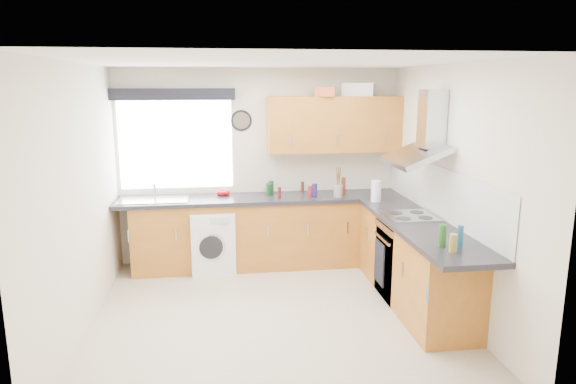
{
  "coord_description": "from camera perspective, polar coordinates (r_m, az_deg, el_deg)",
  "views": [
    {
      "loc": [
        -0.52,
        -4.79,
        2.31
      ],
      "look_at": [
        0.25,
        0.85,
        1.1
      ],
      "focal_mm": 32.0,
      "sensor_mm": 36.0,
      "label": 1
    }
  ],
  "objects": [
    {
      "name": "wall_right",
      "position": [
        5.43,
        17.7,
        0.16
      ],
      "size": [
        0.02,
        3.6,
        2.5
      ],
      "primitive_type": "cube",
      "color": "silver",
      "rests_on": "ground_plane"
    },
    {
      "name": "jar_1",
      "position": [
        6.7,
        1.63,
        0.55
      ],
      "size": [
        0.04,
        0.04,
        0.14
      ],
      "primitive_type": "cylinder",
      "color": "#521F11",
      "rests_on": "worktop_back"
    },
    {
      "name": "oven",
      "position": [
        5.8,
        13.2,
        -7.32
      ],
      "size": [
        0.56,
        0.58,
        0.85
      ],
      "primitive_type": "cube",
      "color": "black",
      "rests_on": "ground_plane"
    },
    {
      "name": "wall_left",
      "position": [
        5.07,
        -22.19,
        -0.97
      ],
      "size": [
        0.02,
        3.6,
        2.5
      ],
      "primitive_type": "cube",
      "color": "silver",
      "rests_on": "ground_plane"
    },
    {
      "name": "utensil_pot",
      "position": [
        6.46,
        5.58,
        0.12
      ],
      "size": [
        0.12,
        0.12,
        0.16
      ],
      "primitive_type": "cylinder",
      "rotation": [
        0.0,
        0.0,
        -0.08
      ],
      "color": "gray",
      "rests_on": "worktop_back"
    },
    {
      "name": "jar_5",
      "position": [
        6.59,
        6.17,
        0.65
      ],
      "size": [
        0.05,
        0.05,
        0.22
      ],
      "primitive_type": "cylinder",
      "color": "maroon",
      "rests_on": "worktop_back"
    },
    {
      "name": "jar_4",
      "position": [
        6.64,
        -1.89,
        0.53
      ],
      "size": [
        0.06,
        0.06,
        0.16
      ],
      "primitive_type": "cylinder",
      "color": "#1C491A",
      "rests_on": "worktop_back"
    },
    {
      "name": "wall_back",
      "position": [
        6.7,
        -3.23,
        2.87
      ],
      "size": [
        3.6,
        0.02,
        2.5
      ],
      "primitive_type": "cube",
      "color": "silver",
      "rests_on": "ground_plane"
    },
    {
      "name": "wall_front",
      "position": [
        3.22,
        2.0,
        -7.24
      ],
      "size": [
        3.6,
        0.02,
        2.5
      ],
      "primitive_type": "cube",
      "color": "silver",
      "rests_on": "ground_plane"
    },
    {
      "name": "splashback",
      "position": [
        5.71,
        16.28,
        0.08
      ],
      "size": [
        0.01,
        3.0,
        0.54
      ],
      "primitive_type": "cube",
      "color": "white",
      "rests_on": "wall_right"
    },
    {
      "name": "jar_6",
      "position": [
        6.64,
        -2.19,
        0.42
      ],
      "size": [
        0.06,
        0.06,
        0.14
      ],
      "primitive_type": "cylinder",
      "color": "#1B4C1B",
      "rests_on": "worktop_back"
    },
    {
      "name": "jar_3",
      "position": [
        6.33,
        -0.95,
        -0.12
      ],
      "size": [
        0.04,
        0.04,
        0.14
      ],
      "primitive_type": "cylinder",
      "color": "#4F1110",
      "rests_on": "worktop_back"
    },
    {
      "name": "jar_7",
      "position": [
        6.42,
        2.48,
        0.04
      ],
      "size": [
        0.06,
        0.06,
        0.14
      ],
      "primitive_type": "cylinder",
      "color": "maroon",
      "rests_on": "worktop_back"
    },
    {
      "name": "washing_machine",
      "position": [
        6.49,
        -8.53,
        -5.38
      ],
      "size": [
        0.59,
        0.58,
        0.78
      ],
      "primitive_type": "cube",
      "rotation": [
        0.0,
        0.0,
        0.13
      ],
      "color": "white",
      "rests_on": "ground_plane"
    },
    {
      "name": "window_blind",
      "position": [
        6.52,
        -12.65,
        10.56
      ],
      "size": [
        1.5,
        0.18,
        0.14
      ],
      "primitive_type": "cube",
      "color": "black",
      "rests_on": "wall_back"
    },
    {
      "name": "ceiling",
      "position": [
        4.83,
        -1.62,
        14.24
      ],
      "size": [
        3.6,
        3.6,
        0.02
      ],
      "primitive_type": "cube",
      "color": "white",
      "rests_on": "wall_back"
    },
    {
      "name": "base_cab_back",
      "position": [
        6.59,
        -3.81,
        -4.61
      ],
      "size": [
        3.0,
        0.58,
        0.86
      ],
      "primitive_type": "cube",
      "color": "#9A5B1F",
      "rests_on": "ground_plane"
    },
    {
      "name": "base_cab_corner",
      "position": [
        6.87,
        9.66,
        -4.06
      ],
      "size": [
        0.6,
        0.6,
        0.86
      ],
      "primitive_type": "cube",
      "color": "#9A5B1F",
      "rests_on": "ground_plane"
    },
    {
      "name": "sink",
      "position": [
        6.49,
        -14.76,
        -0.51
      ],
      "size": [
        0.84,
        0.46,
        0.1
      ],
      "primitive_type": null,
      "color": "#AFB4C0",
      "rests_on": "worktop_back"
    },
    {
      "name": "window",
      "position": [
        6.65,
        -12.34,
        5.15
      ],
      "size": [
        1.4,
        0.02,
        1.1
      ],
      "primitive_type": "cube",
      "color": "white",
      "rests_on": "wall_back"
    },
    {
      "name": "hob_plate",
      "position": [
        5.66,
        13.44,
        -2.6
      ],
      "size": [
        0.52,
        0.52,
        0.01
      ],
      "primitive_type": "cube",
      "color": "#AFB4C0",
      "rests_on": "worktop_right"
    },
    {
      "name": "bottle_1",
      "position": [
        4.71,
        18.6,
        -4.7
      ],
      "size": [
        0.05,
        0.05,
        0.2
      ],
      "primitive_type": "cylinder",
      "color": "#1B5882",
      "rests_on": "worktop_right"
    },
    {
      "name": "worktop_back",
      "position": [
        6.47,
        -2.97,
        -0.74
      ],
      "size": [
        3.6,
        0.62,
        0.05
      ],
      "primitive_type": "cube",
      "color": "black",
      "rests_on": "base_cab_back"
    },
    {
      "name": "casserole",
      "position": [
        6.76,
        7.79,
        11.23
      ],
      "size": [
        0.47,
        0.4,
        0.16
      ],
      "primitive_type": "cube",
      "rotation": [
        0.0,
        0.0,
        -0.35
      ],
      "color": "white",
      "rests_on": "upper_cabinets"
    },
    {
      "name": "base_cab_right",
      "position": [
        5.67,
        13.84,
        -7.75
      ],
      "size": [
        0.58,
        2.1,
        0.86
      ],
      "primitive_type": "cube",
      "color": "#9A5B1F",
      "rests_on": "ground_plane"
    },
    {
      "name": "kitchen_roll",
      "position": [
        6.27,
        9.76,
        0.11
      ],
      "size": [
        0.13,
        0.13,
        0.26
      ],
      "primitive_type": "cylinder",
      "rotation": [
        0.0,
        0.0,
        -0.07
      ],
      "color": "white",
      "rests_on": "worktop_right"
    },
    {
      "name": "ground_plane",
      "position": [
        5.35,
        -1.46,
        -13.61
      ],
      "size": [
        3.6,
        3.6,
        0.0
      ],
      "primitive_type": "plane",
      "color": "beige"
    },
    {
      "name": "bottle_0",
      "position": [
        4.56,
        17.88,
        -5.43
      ],
      "size": [
        0.07,
        0.07,
        0.16
      ],
      "primitive_type": "cylinder",
      "color": "olive",
      "rests_on": "worktop_right"
    },
    {
      "name": "wall_clock",
      "position": [
        6.6,
        -5.21,
        7.9
      ],
      "size": [
        0.27,
        0.04,
        0.27
      ],
      "primitive_type": "cylinder",
      "rotation": [
        1.57,
        0.0,
        0.0
      ],
      "color": "black",
      "rests_on": "wall_back"
    },
    {
      "name": "jar_2",
      "position": [
        6.43,
        2.96,
        0.17
      ],
      "size": [
        0.07,
        0.07,
        0.17
      ],
      "primitive_type": "cylinder",
      "color": "navy",
      "rests_on": "worktop_back"
    },
    {
      "name": "extractor_hood",
      "position": [
        5.55,
        14.84,
        6.01
      ],
      "size": [
        0.52,
        0.78,
        0.66
      ],
      "primitive_type": null,
      "color": "#AFB4C0",
      "rests_on": "wall_right"
    },
    {
      "name": "storage_box",
      "position": [
        6.45,
        4.16,
        11.04
      ],
      "size": [
        0.29,
        0.26,
        0.11
      ],
      "primitive_type": "cube",
      "rotation": [
        0.0,
        0.0,
        -0.28
      ],
      "color": "#C44F2D",
      "rests_on": "upper_cabinets"
    },
    {
      "name": "upper_cabinets",
      "position": [
        6.61,
        5.16,
        7.52
      ],
      "size": [
        1.7,
        0.35,
        0.7
      ],
      "primitive_type": "cube",
      "color": "#9A5B1F",
      "rests_on": "wall_back"
    },
    {
      "name": "bottle_2",
      "position": [
        4.67,
        16.77,
        -4.67
      ],
      "size": [
        0.07,
        0.07,
        0.2
      ],
      "primitive_type": "cylinder",
      "color": "#24581F",
      "rests_on": "worktop_right"
    },
    {
      "name": "worktop_right",
      "position": [
        5.39,
        14.56,
        -3.72
      ],
      "size": [
        0.62,
        2.42,
        0.05
      ],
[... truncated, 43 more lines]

